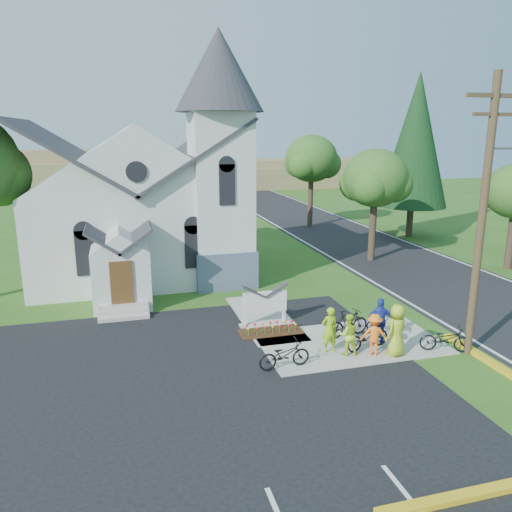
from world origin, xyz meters
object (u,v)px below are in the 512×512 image
object	(u,v)px
cyclist_1	(348,334)
bike_3	(384,321)
utility_pole	(484,210)
cyclist_2	(380,321)
bike_4	(445,339)
cyclist_3	(374,334)
church_sign	(265,302)
bike_2	(368,336)
cyclist_4	(397,330)
bike_1	(348,323)
cyclist_0	(329,329)
bike_0	(284,355)

from	to	relation	value
cyclist_1	bike_3	size ratio (longest dim) A/B	1.03
utility_pole	cyclist_2	size ratio (longest dim) A/B	5.45
bike_4	cyclist_2	bearing A→B (deg)	81.15
bike_4	cyclist_3	bearing A→B (deg)	103.44
church_sign	bike_3	distance (m)	4.98
bike_2	cyclist_4	bearing A→B (deg)	-149.21
utility_pole	cyclist_4	bearing A→B (deg)	169.95
utility_pole	bike_2	bearing A→B (deg)	160.44
bike_1	cyclist_4	world-z (taller)	cyclist_4
bike_2	bike_4	xyz separation A→B (m)	(2.70, -0.96, -0.02)
bike_1	bike_3	xyz separation A→B (m)	(1.65, 0.04, -0.10)
bike_2	cyclist_2	bearing A→B (deg)	-77.89
church_sign	cyclist_2	bearing A→B (deg)	-40.17
bike_1	cyclist_2	xyz separation A→B (m)	(0.88, -0.95, 0.35)
bike_4	utility_pole	bearing A→B (deg)	-86.44
cyclist_2	bike_3	world-z (taller)	cyclist_2
utility_pole	bike_3	bearing A→B (deg)	129.23
church_sign	cyclist_1	size ratio (longest dim) A/B	1.39
cyclist_3	cyclist_4	xyz separation A→B (m)	(0.75, -0.28, 0.19)
cyclist_1	bike_4	world-z (taller)	cyclist_1
bike_1	bike_4	bearing A→B (deg)	-137.85
cyclist_3	bike_3	size ratio (longest dim) A/B	1.02
cyclist_0	cyclist_2	bearing A→B (deg)	-179.04
cyclist_2	bike_0	bearing A→B (deg)	33.96
bike_0	church_sign	bearing A→B (deg)	-11.69
church_sign	cyclist_0	xyz separation A→B (m)	(1.53, -3.27, -0.10)
bike_4	bike_1	bearing A→B (deg)	75.88
bike_2	cyclist_3	distance (m)	0.56
cyclist_0	cyclist_4	size ratio (longest dim) A/B	0.90
cyclist_0	cyclist_3	world-z (taller)	cyclist_0
cyclist_1	bike_4	bearing A→B (deg)	179.03
utility_pole	bike_4	world-z (taller)	utility_pole
cyclist_0	bike_2	xyz separation A→B (m)	(1.50, -0.17, -0.37)
cyclist_1	cyclist_3	xyz separation A→B (m)	(0.93, -0.25, -0.01)
utility_pole	cyclist_2	world-z (taller)	utility_pole
bike_0	cyclist_4	world-z (taller)	cyclist_4
cyclist_0	cyclist_1	xyz separation A→B (m)	(0.56, -0.41, -0.09)
cyclist_2	bike_2	bearing A→B (deg)	46.38
cyclist_3	church_sign	bearing A→B (deg)	-30.24
cyclist_1	cyclist_2	bearing A→B (deg)	-150.68
bike_3	bike_4	world-z (taller)	bike_4
bike_1	cyclist_4	bearing A→B (deg)	-165.43
utility_pole	bike_4	bearing A→B (deg)	160.23
bike_4	bike_0	bearing A→B (deg)	110.58
bike_1	bike_3	bearing A→B (deg)	-99.03
cyclist_1	bike_1	xyz separation A→B (m)	(0.73, 1.51, -0.22)
cyclist_0	bike_0	world-z (taller)	cyclist_0
bike_2	bike_3	distance (m)	1.95
cyclist_1	bike_2	bearing A→B (deg)	-155.61
cyclist_0	bike_1	xyz separation A→B (m)	(1.29, 1.09, -0.31)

